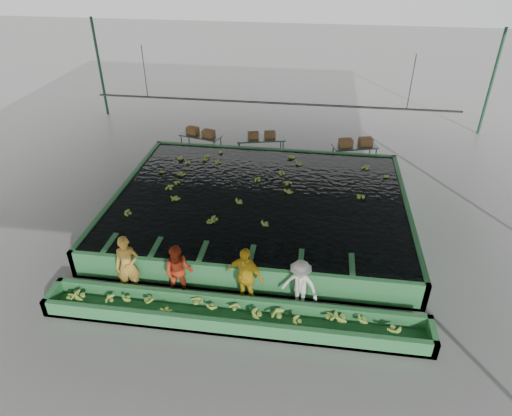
# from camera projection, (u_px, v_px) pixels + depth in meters

# --- Properties ---
(ground) EXTENTS (80.00, 80.00, 0.00)m
(ground) POSITION_uv_depth(u_px,v_px,m) (254.00, 242.00, 14.87)
(ground) COLOR gray
(ground) RESTS_ON ground
(shed_roof) EXTENTS (20.00, 22.00, 0.04)m
(shed_roof) POSITION_uv_depth(u_px,v_px,m) (253.00, 91.00, 12.24)
(shed_roof) COLOR gray
(shed_roof) RESTS_ON shed_posts
(shed_posts) EXTENTS (20.00, 22.00, 5.00)m
(shed_posts) POSITION_uv_depth(u_px,v_px,m) (254.00, 174.00, 13.56)
(shed_posts) COLOR #204C34
(shed_posts) RESTS_ON ground
(flotation_tank) EXTENTS (10.00, 8.00, 0.90)m
(flotation_tank) POSITION_uv_depth(u_px,v_px,m) (260.00, 207.00, 15.90)
(flotation_tank) COLOR #30773E
(flotation_tank) RESTS_ON ground
(tank_water) EXTENTS (9.70, 7.70, 0.00)m
(tank_water) POSITION_uv_depth(u_px,v_px,m) (260.00, 197.00, 15.69)
(tank_water) COLOR black
(tank_water) RESTS_ON flotation_tank
(sorting_trough) EXTENTS (10.00, 1.00, 0.50)m
(sorting_trough) POSITION_uv_depth(u_px,v_px,m) (233.00, 316.00, 11.71)
(sorting_trough) COLOR #30773E
(sorting_trough) RESTS_ON ground
(cableway_rail) EXTENTS (0.08, 0.08, 14.00)m
(cableway_rail) POSITION_uv_depth(u_px,v_px,m) (273.00, 103.00, 17.50)
(cableway_rail) COLOR #59605B
(cableway_rail) RESTS_ON shed_roof
(rail_hanger_left) EXTENTS (0.04, 0.04, 2.00)m
(rail_hanger_left) POSITION_uv_depth(u_px,v_px,m) (145.00, 72.00, 17.59)
(rail_hanger_left) COLOR #59605B
(rail_hanger_left) RESTS_ON shed_roof
(rail_hanger_right) EXTENTS (0.04, 0.04, 2.00)m
(rail_hanger_right) POSITION_uv_depth(u_px,v_px,m) (411.00, 82.00, 16.37)
(rail_hanger_right) COLOR #59605B
(rail_hanger_right) RESTS_ON shed_roof
(worker_a) EXTENTS (0.75, 0.60, 1.80)m
(worker_a) POSITION_uv_depth(u_px,v_px,m) (128.00, 266.00, 12.41)
(worker_a) COLOR gold
(worker_a) RESTS_ON ground
(worker_b) EXTENTS (0.91, 0.77, 1.66)m
(worker_b) POSITION_uv_depth(u_px,v_px,m) (179.00, 272.00, 12.27)
(worker_b) COLOR #A22D13
(worker_b) RESTS_ON ground
(worker_c) EXTENTS (1.15, 0.75, 1.81)m
(worker_c) POSITION_uv_depth(u_px,v_px,m) (245.00, 277.00, 12.01)
(worker_c) COLOR gold
(worker_c) RESTS_ON ground
(worker_d) EXTENTS (1.14, 0.86, 1.55)m
(worker_d) POSITION_uv_depth(u_px,v_px,m) (300.00, 286.00, 11.90)
(worker_d) COLOR silver
(worker_d) RESTS_ON ground
(packing_table_left) EXTENTS (1.97, 1.18, 0.84)m
(packing_table_left) POSITION_uv_depth(u_px,v_px,m) (201.00, 144.00, 20.59)
(packing_table_left) COLOR #59605B
(packing_table_left) RESTS_ON ground
(packing_table_mid) EXTENTS (2.24, 1.32, 0.96)m
(packing_table_mid) POSITION_uv_depth(u_px,v_px,m) (260.00, 148.00, 20.06)
(packing_table_mid) COLOR #59605B
(packing_table_mid) RESTS_ON ground
(packing_table_right) EXTENTS (2.01, 1.26, 0.85)m
(packing_table_right) POSITION_uv_depth(u_px,v_px,m) (354.00, 155.00, 19.56)
(packing_table_right) COLOR #59605B
(packing_table_right) RESTS_ON ground
(box_stack_left) EXTENTS (1.39, 0.76, 0.29)m
(box_stack_left) POSITION_uv_depth(u_px,v_px,m) (201.00, 135.00, 20.36)
(box_stack_left) COLOR brown
(box_stack_left) RESTS_ON packing_table_left
(box_stack_mid) EXTENTS (1.24, 0.62, 0.26)m
(box_stack_mid) POSITION_uv_depth(u_px,v_px,m) (262.00, 137.00, 19.82)
(box_stack_mid) COLOR brown
(box_stack_mid) RESTS_ON packing_table_mid
(box_stack_right) EXTENTS (1.47, 0.78, 0.31)m
(box_stack_right) POSITION_uv_depth(u_px,v_px,m) (355.00, 145.00, 19.35)
(box_stack_right) COLOR brown
(box_stack_right) RESTS_ON packing_table_right
(floating_bananas) EXTENTS (9.02, 6.15, 0.12)m
(floating_bananas) POSITION_uv_depth(u_px,v_px,m) (263.00, 186.00, 16.36)
(floating_bananas) COLOR #94B63E
(floating_bananas) RESTS_ON tank_water
(trough_bananas) EXTENTS (8.98, 0.60, 0.12)m
(trough_bananas) POSITION_uv_depth(u_px,v_px,m) (233.00, 311.00, 11.63)
(trough_bananas) COLOR #94B63E
(trough_bananas) RESTS_ON sorting_trough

